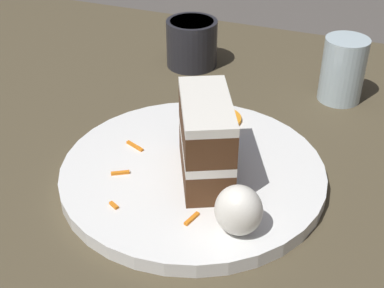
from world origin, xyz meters
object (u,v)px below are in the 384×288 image
Objects in this scene: drinking_glass at (342,74)px; plate at (192,174)px; cream_dollop at (239,210)px; coffee_mug at (192,41)px; cake_slice at (206,139)px; orange_garnish at (220,119)px.

plate is at bearing 63.52° from drinking_glass.
drinking_glass is (-0.05, -0.33, -0.00)m from cream_dollop.
plate is 3.73× the size of coffee_mug.
plate is 2.45× the size of cake_slice.
cream_dollop is (-0.06, 0.07, -0.02)m from cake_slice.
cake_slice is at bearing -50.67° from cream_dollop.
cake_slice is 1.34× the size of drinking_glass.
cake_slice is at bearing 67.33° from drinking_glass.
coffee_mug reaches higher than orange_garnish.
drinking_glass is at bearing 41.53° from cake_slice.
cake_slice reaches higher than orange_garnish.
drinking_glass is (-0.11, -0.26, -0.02)m from cake_slice.
cake_slice is 0.10m from cream_dollop.
coffee_mug is at bearing -62.47° from cream_dollop.
drinking_glass is at bearing 173.13° from coffee_mug.
plate is 5.77× the size of cream_dollop.
drinking_glass is (-0.13, -0.26, 0.03)m from plate.
coffee_mug is at bearing -68.64° from plate.
cream_dollop is 0.41m from coffee_mug.
plate is at bearing 136.55° from cake_slice.
cream_dollop is 0.65× the size of coffee_mug.
orange_garnish is 0.20m from drinking_glass.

